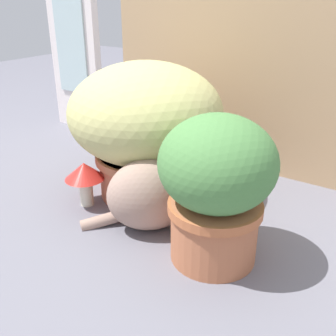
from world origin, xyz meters
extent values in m
plane|color=slate|center=(0.00, 0.00, 0.00)|extent=(6.00, 6.00, 0.00)
cube|color=tan|center=(0.02, 0.55, 0.41)|extent=(1.18, 0.03, 0.81)
cube|color=white|center=(-0.89, 0.56, 0.40)|extent=(0.29, 0.04, 0.80)
cube|color=silver|center=(-0.89, 0.53, 0.44)|extent=(0.19, 0.01, 0.51)
cylinder|color=#B96246|center=(-0.16, 0.16, 0.07)|extent=(0.32, 0.32, 0.15)
cylinder|color=#B46949|center=(-0.16, 0.16, 0.14)|extent=(0.34, 0.34, 0.02)
ellipsoid|color=tan|center=(-0.16, 0.16, 0.29)|extent=(0.50, 0.50, 0.32)
cylinder|color=#B46743|center=(0.20, -0.04, 0.08)|extent=(0.22, 0.22, 0.16)
cylinder|color=#BB653C|center=(0.20, -0.04, 0.15)|extent=(0.24, 0.24, 0.02)
ellipsoid|color=#4C8242|center=(0.20, -0.04, 0.27)|extent=(0.29, 0.29, 0.24)
ellipsoid|color=tan|center=(-0.02, -0.01, 0.11)|extent=(0.30, 0.31, 0.22)
ellipsoid|color=beige|center=(0.05, 0.06, 0.10)|extent=(0.12, 0.12, 0.11)
sphere|color=tan|center=(0.05, 0.07, 0.23)|extent=(0.16, 0.16, 0.11)
cone|color=tan|center=(0.03, 0.09, 0.29)|extent=(0.05, 0.05, 0.04)
cone|color=tan|center=(0.08, 0.05, 0.29)|extent=(0.05, 0.05, 0.04)
cylinder|color=tan|center=(-0.13, -0.07, 0.02)|extent=(0.15, 0.16, 0.07)
cylinder|color=silver|center=(-0.27, -0.03, 0.05)|extent=(0.04, 0.04, 0.09)
cone|color=red|center=(-0.27, -0.03, 0.12)|extent=(0.13, 0.13, 0.05)
camera|label=1|loc=(0.58, -0.82, 0.65)|focal=42.28mm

